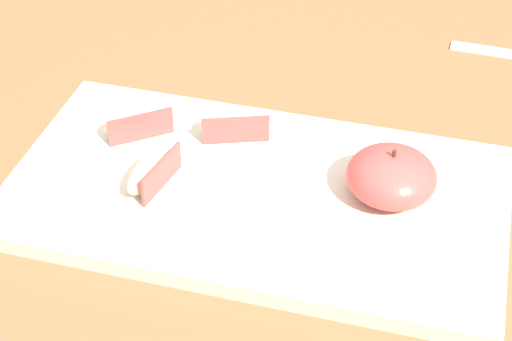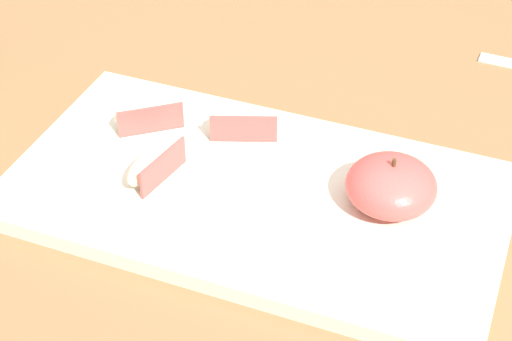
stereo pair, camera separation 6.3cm
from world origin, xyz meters
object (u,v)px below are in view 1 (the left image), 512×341
at_px(cutting_board, 256,194).
at_px(apple_wedge_front, 151,170).
at_px(apple_wedge_back, 138,120).
at_px(apple_half_skin_up, 391,176).
at_px(apple_wedge_middle, 235,123).

distance_m(cutting_board, apple_wedge_front, 0.10).
height_order(cutting_board, apple_wedge_front, apple_wedge_front).
bearing_deg(apple_wedge_front, apple_wedge_back, 120.17).
height_order(apple_half_skin_up, apple_wedge_back, apple_half_skin_up).
distance_m(apple_wedge_middle, apple_wedge_back, 0.10).
bearing_deg(apple_half_skin_up, apple_wedge_front, -169.36).
distance_m(apple_half_skin_up, apple_wedge_back, 0.25).
bearing_deg(cutting_board, apple_wedge_middle, 119.70).
bearing_deg(apple_wedge_middle, apple_wedge_front, -120.50).
xyz_separation_m(cutting_board, apple_wedge_middle, (-0.04, 0.07, 0.02)).
bearing_deg(apple_wedge_back, cutting_board, -20.65).
bearing_deg(apple_half_skin_up, apple_wedge_middle, 162.54).
bearing_deg(apple_wedge_front, apple_half_skin_up, 10.64).
relative_size(apple_half_skin_up, apple_wedge_middle, 1.12).
relative_size(apple_half_skin_up, apple_wedge_back, 1.19).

